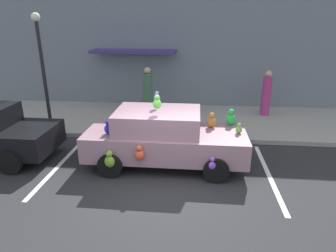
{
  "coord_description": "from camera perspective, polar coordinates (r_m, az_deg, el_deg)",
  "views": [
    {
      "loc": [
        0.59,
        -6.01,
        3.81
      ],
      "look_at": [
        -0.2,
        1.98,
        0.9
      ],
      "focal_mm": 31.43,
      "sensor_mm": 36.0,
      "label": 1
    }
  ],
  "objects": [
    {
      "name": "ground_plane",
      "position": [
        7.14,
        0.03,
        -12.34
      ],
      "size": [
        60.0,
        60.0,
        0.0
      ],
      "primitive_type": "plane",
      "color": "#262628"
    },
    {
      "name": "sidewalk",
      "position": [
        11.64,
        2.43,
        1.19
      ],
      "size": [
        24.0,
        4.0,
        0.15
      ],
      "primitive_type": "cube",
      "color": "gray",
      "rests_on": "ground"
    },
    {
      "name": "storefront_building",
      "position": [
        13.18,
        3.11,
        17.22
      ],
      "size": [
        24.0,
        1.25,
        6.4
      ],
      "color": "slate",
      "rests_on": "ground"
    },
    {
      "name": "parking_stripe_front",
      "position": [
        8.21,
        18.94,
        -8.89
      ],
      "size": [
        0.12,
        3.6,
        0.01
      ],
      "primitive_type": "cube",
      "color": "silver",
      "rests_on": "ground"
    },
    {
      "name": "parking_stripe_rear",
      "position": [
        8.81,
        -20.25,
        -7.04
      ],
      "size": [
        0.12,
        3.6,
        0.01
      ],
      "primitive_type": "cube",
      "color": "silver",
      "rests_on": "ground"
    },
    {
      "name": "plush_covered_car",
      "position": [
        8.02,
        -0.82,
        -2.14
      ],
      "size": [
        4.31,
        2.07,
        2.06
      ],
      "color": "gray",
      "rests_on": "ground"
    },
    {
      "name": "teddy_bear_on_sidewalk",
      "position": [
        10.32,
        -9.46,
        0.86
      ],
      "size": [
        0.38,
        0.32,
        0.73
      ],
      "color": "brown",
      "rests_on": "sidewalk"
    },
    {
      "name": "street_lamp_post",
      "position": [
        10.9,
        -23.28,
        11.6
      ],
      "size": [
        0.28,
        0.28,
        3.88
      ],
      "color": "black",
      "rests_on": "sidewalk"
    },
    {
      "name": "pedestrian_near_shopfront",
      "position": [
        11.88,
        -3.92,
        6.4
      ],
      "size": [
        0.38,
        0.38,
        1.92
      ],
      "color": "#3D6347",
      "rests_on": "sidewalk"
    },
    {
      "name": "pedestrian_walking_past",
      "position": [
        12.45,
        18.52,
        5.77
      ],
      "size": [
        0.36,
        0.36,
        1.79
      ],
      "color": "#A73379",
      "rests_on": "sidewalk"
    }
  ]
}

